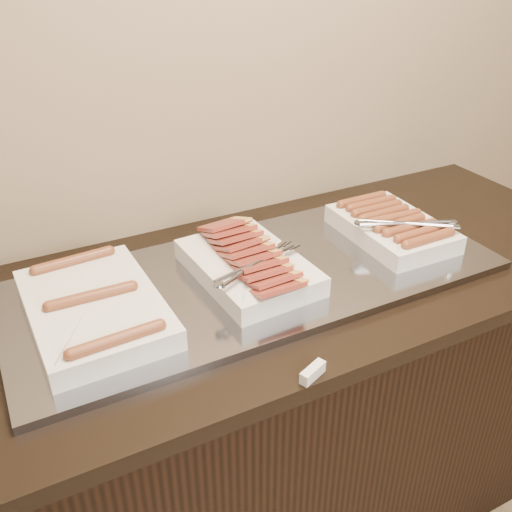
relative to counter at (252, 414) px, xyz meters
The scene contains 6 objects.
counter is the anchor object (origin of this frame).
warming_tray 0.46m from the counter, ahead, with size 1.20×0.50×0.02m, color gray.
dish_left 0.62m from the counter, behind, with size 0.27×0.40×0.07m.
dish_center 0.50m from the counter, 154.23° to the right, with size 0.27×0.37×0.10m.
dish_right 0.66m from the counter, ahead, with size 0.26×0.33×0.08m.
label_holder 0.59m from the counter, 97.94° to the right, with size 0.06×0.02×0.02m, color silver.
Camera 1 is at (-0.53, 1.08, 1.66)m, focal length 40.00 mm.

